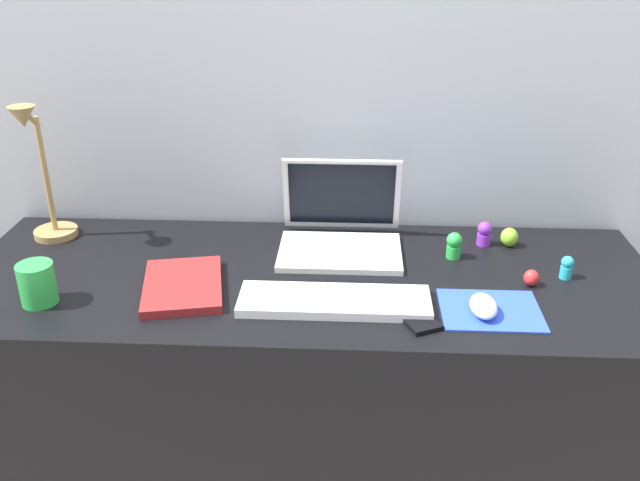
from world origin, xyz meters
name	(u,v)px	position (x,y,z in m)	size (l,w,h in m)	color
back_wall	(316,233)	(0.00, 0.34, 0.69)	(2.82, 0.05, 1.38)	#B2B7C1
desk	(309,403)	(0.00, 0.00, 0.37)	(1.62, 0.60, 0.74)	black
laptop	(341,226)	(0.07, 0.17, 0.79)	(0.30, 0.26, 0.21)	white
keyboard	(334,301)	(0.07, -0.13, 0.75)	(0.41, 0.13, 0.02)	white
mousepad	(490,310)	(0.40, -0.14, 0.74)	(0.21, 0.17, 0.00)	blue
mouse	(483,306)	(0.38, -0.16, 0.76)	(0.06, 0.10, 0.03)	white
cell_phone	(415,316)	(0.23, -0.18, 0.74)	(0.06, 0.13, 0.01)	black
desk_lamp	(41,177)	(-0.67, 0.16, 0.91)	(0.11, 0.15, 0.36)	#A5844C
notebook_pad	(183,286)	(-0.27, -0.08, 0.75)	(0.17, 0.24, 0.02)	maroon
coffee_mug	(37,284)	(-0.57, -0.15, 0.79)	(0.08, 0.08, 0.09)	green
toy_figurine_red	(531,278)	(0.51, -0.02, 0.76)	(0.03, 0.03, 0.04)	red
toy_figurine_cyan	(567,267)	(0.59, 0.02, 0.77)	(0.03, 0.03, 0.06)	#28B7CC
toy_figurine_purple	(484,233)	(0.43, 0.19, 0.77)	(0.04, 0.04, 0.06)	purple
toy_figurine_lime	(509,237)	(0.50, 0.19, 0.76)	(0.04, 0.04, 0.05)	#8CDB33
toy_figurine_green	(454,245)	(0.35, 0.11, 0.77)	(0.04, 0.04, 0.07)	green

